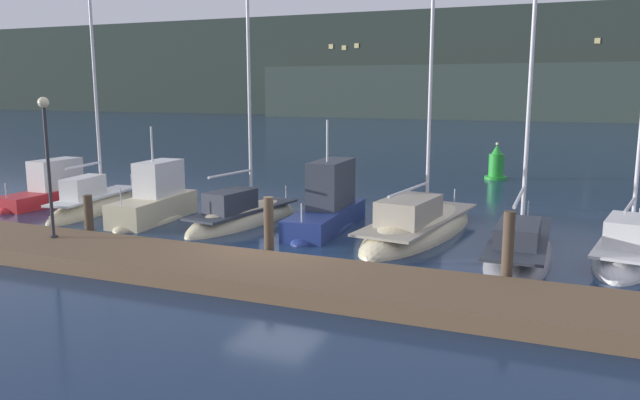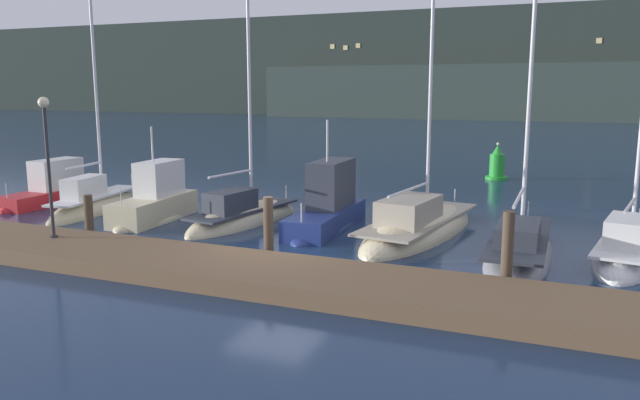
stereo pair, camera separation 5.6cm
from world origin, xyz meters
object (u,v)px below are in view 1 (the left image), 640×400
motorboat_berth_3 (155,208)px  rowboat_adrift (56,170)px  dock_lamppost (47,145)px  motorboat_berth_1 (50,196)px  sailboat_berth_8 (628,255)px  motorboat_berth_5 (327,215)px  sailboat_berth_4 (243,220)px  sailboat_berth_6 (418,230)px  sailboat_berth_7 (519,253)px  channel_buoy (496,165)px  sailboat_berth_2 (95,208)px

motorboat_berth_3 → rowboat_adrift: size_ratio=1.60×
motorboat_berth_3 → dock_lamppost: (0.06, -4.96, 2.78)m
motorboat_berth_1 → sailboat_berth_8: 22.33m
motorboat_berth_5 → sailboat_berth_8: sailboat_berth_8 is taller
motorboat_berth_5 → dock_lamppost: 9.33m
sailboat_berth_4 → sailboat_berth_6: (6.36, 0.81, -0.00)m
dock_lamppost → rowboat_adrift: 20.82m
sailboat_berth_4 → sailboat_berth_7: 9.84m
motorboat_berth_1 → motorboat_berth_3: motorboat_berth_3 is taller
motorboat_berth_3 → sailboat_berth_8: bearing=2.9°
sailboat_berth_7 → rowboat_adrift: 29.31m
sailboat_berth_7 → channel_buoy: (-2.65, 16.15, 0.61)m
channel_buoy → dock_lamppost: dock_lamppost is taller
sailboat_berth_7 → dock_lamppost: (-13.06, -4.73, 3.10)m
sailboat_berth_8 → sailboat_berth_4: bearing=-179.7°
motorboat_berth_3 → sailboat_berth_7: sailboat_berth_7 is taller
sailboat_berth_4 → sailboat_berth_7: bearing=-5.8°
dock_lamppost → motorboat_berth_3: bearing=90.6°
motorboat_berth_5 → sailboat_berth_6: 3.24m
dock_lamppost → rowboat_adrift: dock_lamppost is taller
sailboat_berth_6 → sailboat_berth_7: 3.88m
motorboat_berth_3 → motorboat_berth_5: size_ratio=0.83×
motorboat_berth_1 → sailboat_berth_6: sailboat_berth_6 is taller
sailboat_berth_2 → dock_lamppost: (3.29, -5.35, 3.07)m
motorboat_berth_5 → rowboat_adrift: 22.59m
motorboat_berth_5 → dock_lamppost: bearing=-136.1°
sailboat_berth_7 → channel_buoy: bearing=99.3°
motorboat_berth_5 → sailboat_berth_6: bearing=6.1°
sailboat_berth_8 → dock_lamppost: size_ratio=1.86×
motorboat_berth_3 → channel_buoy: motorboat_berth_3 is taller
sailboat_berth_2 → sailboat_berth_6: 12.97m
motorboat_berth_1 → channel_buoy: size_ratio=2.50×
channel_buoy → sailboat_berth_8: bearing=-69.7°
sailboat_berth_4 → sailboat_berth_6: size_ratio=0.78×
motorboat_berth_5 → sailboat_berth_4: bearing=-171.6°
motorboat_berth_5 → motorboat_berth_3: bearing=-169.3°
motorboat_berth_1 → sailboat_berth_8: bearing=-0.6°
motorboat_berth_1 → sailboat_berth_2: sailboat_berth_2 is taller
sailboat_berth_7 → sailboat_berth_8: 3.13m
channel_buoy → motorboat_berth_5: bearing=-105.2°
channel_buoy → dock_lamppost: 23.46m
motorboat_berth_3 → sailboat_berth_8: size_ratio=0.59×
motorboat_berth_1 → dock_lamppost: 9.22m
sailboat_berth_7 → rowboat_adrift: (-27.62, 9.80, -0.14)m
sailboat_berth_6 → rowboat_adrift: size_ratio=4.34×
sailboat_berth_2 → sailboat_berth_7: (16.34, -0.62, -0.02)m
rowboat_adrift → motorboat_berth_3: bearing=-33.4°
motorboat_berth_3 → sailboat_berth_2: bearing=173.1°
dock_lamppost → rowboat_adrift: size_ratio=1.45×
sailboat_berth_8 → rowboat_adrift: bearing=164.0°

